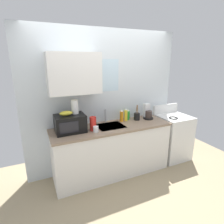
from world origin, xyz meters
TOP-DOWN VIEW (x-y plane):
  - ground_plane at (0.00, -1.20)m, footprint 5.23×4.40m
  - kitchen_wall_assembly at (-0.10, 0.31)m, footprint 2.83×0.42m
  - counter_unit at (-0.00, 0.00)m, footprint 2.06×0.63m
  - sink_faucet at (-0.02, 0.24)m, footprint 0.03×0.03m
  - stove_range at (1.38, 0.00)m, footprint 0.60×0.60m
  - microwave at (-0.70, 0.05)m, footprint 0.46×0.35m
  - banana_bunch at (-0.75, 0.05)m, footprint 0.20×0.11m
  - paper_towel_roll at (-0.60, 0.10)m, footprint 0.11×0.11m
  - coffee_maker at (0.80, 0.11)m, footprint 0.19×0.21m
  - dish_soap_bottle_orange at (0.26, 0.15)m, footprint 0.07×0.07m
  - dish_soap_bottle_yellow at (0.36, 0.16)m, footprint 0.06×0.06m
  - dish_soap_bottle_green at (0.43, 0.22)m, footprint 0.07×0.07m
  - cereal_canister at (-0.36, -0.05)m, footprint 0.10×0.10m
  - mug_white at (-0.34, -0.14)m, footprint 0.08×0.08m
  - utensil_crock at (0.57, 0.12)m, footprint 0.11×0.11m

SIDE VIEW (x-z plane):
  - ground_plane at x=0.00m, z-range -0.02..0.00m
  - stove_range at x=1.38m, z-range -0.08..1.00m
  - counter_unit at x=0.00m, z-range 0.01..0.91m
  - mug_white at x=-0.34m, z-range 0.90..0.99m
  - utensil_crock at x=0.57m, z-range 0.83..1.12m
  - dish_soap_bottle_green at x=0.43m, z-range 0.89..1.09m
  - coffee_maker at x=0.80m, z-range 0.86..1.14m
  - dish_soap_bottle_orange at x=0.26m, z-range 0.89..1.12m
  - cereal_canister at x=-0.36m, z-range 0.90..1.12m
  - dish_soap_bottle_yellow at x=0.36m, z-range 0.89..1.13m
  - sink_faucet at x=-0.02m, z-range 0.90..1.14m
  - microwave at x=-0.70m, z-range 0.90..1.17m
  - banana_bunch at x=-0.75m, z-range 1.17..1.24m
  - paper_towel_roll at x=-0.60m, z-range 1.17..1.39m
  - kitchen_wall_assembly at x=-0.10m, z-range 0.10..2.60m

